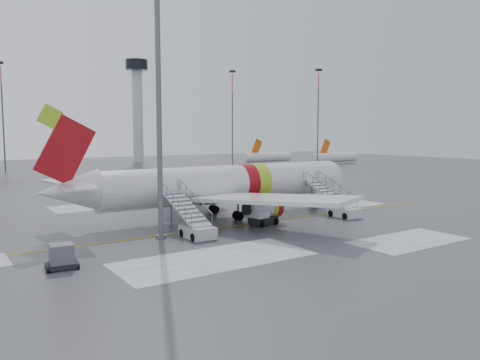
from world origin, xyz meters
TOP-DOWN VIEW (x-y plane):
  - ground at (0.00, 0.00)m, footprint 260.00×260.00m
  - airliner at (2.97, 3.70)m, footprint 35.03×32.97m
  - airstair_fwd at (13.46, -2.83)m, footprint 2.05×7.70m
  - airstair_aft at (-3.91, -2.83)m, footprint 2.05×7.70m
  - pushback_tug at (3.88, -2.13)m, footprint 2.86×2.30m
  - uld_container at (-15.46, -6.51)m, footprint 2.11×1.63m
  - light_mast_near at (-6.49, -2.00)m, footprint 1.20×1.20m
  - control_tower at (30.00, 95.00)m, footprint 6.40×6.40m
  - light_mast_far_ne at (42.00, 62.00)m, footprint 1.20×1.20m
  - light_mast_far_n at (-8.00, 78.00)m, footprint 1.20×1.20m
  - light_mast_far_e at (58.00, 48.00)m, footprint 1.20×1.20m
  - distant_aircraft at (62.50, 64.00)m, footprint 35.00×18.00m

SIDE VIEW (x-z plane):
  - ground at x=0.00m, z-range 0.00..0.00m
  - distant_aircraft at x=62.50m, z-range -4.00..4.00m
  - pushback_tug at x=3.88m, z-range -0.09..1.44m
  - uld_container at x=-15.46m, z-range -0.05..1.57m
  - airstair_fwd at x=13.46m, z-range -0.68..2.81m
  - airstair_aft at x=-3.91m, z-range -0.68..2.81m
  - airliner at x=2.97m, z-range -2.17..9.01m
  - light_mast_far_ne at x=42.00m, z-range 1.71..25.96m
  - light_mast_far_n at x=-8.00m, z-range 1.71..25.96m
  - light_mast_far_e at x=58.00m, z-range 1.71..25.96m
  - light_mast_near at x=-6.49m, z-range 0.39..28.79m
  - control_tower at x=30.00m, z-range 3.75..33.75m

